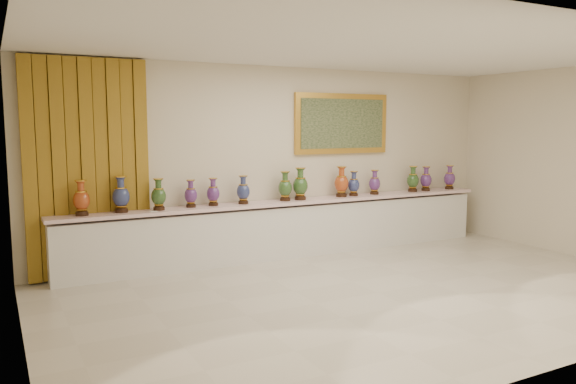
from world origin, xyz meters
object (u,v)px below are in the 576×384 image
(vase_2, at_px, (159,196))
(counter, at_px, (291,229))
(vase_1, at_px, (121,196))
(vase_0, at_px, (81,200))

(vase_2, bearing_deg, counter, 1.07)
(counter, relative_size, vase_1, 14.66)
(vase_0, height_order, vase_2, vase_0)
(counter, distance_m, vase_1, 2.73)
(vase_1, bearing_deg, counter, 0.05)
(vase_1, height_order, vase_2, vase_1)
(counter, distance_m, vase_0, 3.23)
(counter, relative_size, vase_2, 16.28)
(vase_0, relative_size, vase_1, 0.95)
(counter, height_order, vase_2, vase_2)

